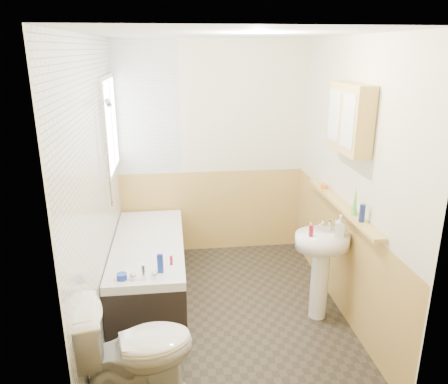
{
  "coord_description": "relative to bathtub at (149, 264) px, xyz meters",
  "views": [
    {
      "loc": [
        -0.46,
        -3.58,
        2.39
      ],
      "look_at": [
        0.0,
        0.15,
        1.15
      ],
      "focal_mm": 35.0,
      "sensor_mm": 36.0,
      "label": 1
    }
  ],
  "objects": [
    {
      "name": "floor",
      "position": [
        0.73,
        -0.49,
        -0.28
      ],
      "size": [
        2.8,
        2.8,
        0.0
      ],
      "primitive_type": "plane",
      "color": "black",
      "rests_on": "ground"
    },
    {
      "name": "ceiling",
      "position": [
        0.73,
        -0.49,
        2.22
      ],
      "size": [
        2.8,
        2.8,
        0.0
      ],
      "primitive_type": "plane",
      "rotation": [
        3.14,
        0.0,
        0.0
      ],
      "color": "white",
      "rests_on": "ground"
    },
    {
      "name": "wall_back",
      "position": [
        0.73,
        0.92,
        0.97
      ],
      "size": [
        2.2,
        0.02,
        2.5
      ],
      "primitive_type": "cube",
      "color": "beige",
      "rests_on": "ground"
    },
    {
      "name": "wall_front",
      "position": [
        0.73,
        -1.9,
        0.97
      ],
      "size": [
        2.2,
        0.02,
        2.5
      ],
      "primitive_type": "cube",
      "color": "beige",
      "rests_on": "ground"
    },
    {
      "name": "wall_left",
      "position": [
        -0.38,
        -0.49,
        0.97
      ],
      "size": [
        0.02,
        2.8,
        2.5
      ],
      "primitive_type": "cube",
      "color": "beige",
      "rests_on": "ground"
    },
    {
      "name": "wall_right",
      "position": [
        1.84,
        -0.49,
        0.97
      ],
      "size": [
        0.02,
        2.8,
        2.5
      ],
      "primitive_type": "cube",
      "color": "beige",
      "rests_on": "ground"
    },
    {
      "name": "wainscot_right",
      "position": [
        1.82,
        -0.49,
        0.22
      ],
      "size": [
        0.01,
        2.8,
        1.0
      ],
      "primitive_type": "cube",
      "color": "tan",
      "rests_on": "wall_right"
    },
    {
      "name": "wainscot_front",
      "position": [
        0.73,
        -1.88,
        0.22
      ],
      "size": [
        2.2,
        0.01,
        1.0
      ],
      "primitive_type": "cube",
      "color": "tan",
      "rests_on": "wall_front"
    },
    {
      "name": "wainscot_back",
      "position": [
        0.73,
        0.89,
        0.22
      ],
      "size": [
        2.2,
        0.01,
        1.0
      ],
      "primitive_type": "cube",
      "color": "tan",
      "rests_on": "wall_back"
    },
    {
      "name": "tile_cladding_left",
      "position": [
        -0.36,
        -0.49,
        0.97
      ],
      "size": [
        0.01,
        2.8,
        2.5
      ],
      "primitive_type": "cube",
      "color": "white",
      "rests_on": "wall_left"
    },
    {
      "name": "tile_return_back",
      "position": [
        0.01,
        0.89,
        1.47
      ],
      "size": [
        0.75,
        0.01,
        1.5
      ],
      "primitive_type": "cube",
      "color": "white",
      "rests_on": "wall_back"
    },
    {
      "name": "window",
      "position": [
        -0.33,
        0.46,
        1.37
      ],
      "size": [
        0.03,
        0.79,
        0.99
      ],
      "color": "white",
      "rests_on": "wall_left"
    },
    {
      "name": "bathtub",
      "position": [
        0.0,
        0.0,
        0.0
      ],
      "size": [
        0.7,
        1.73,
        0.68
      ],
      "color": "black",
      "rests_on": "floor"
    },
    {
      "name": "shower_riser",
      "position": [
        -0.31,
        -0.06,
        1.36
      ],
      "size": [
        0.1,
        0.08,
        1.17
      ],
      "color": "silver",
      "rests_on": "wall_left"
    },
    {
      "name": "toilet",
      "position": [
        -0.03,
        -1.49,
        0.12
      ],
      "size": [
        0.9,
        0.62,
        0.81
      ],
      "primitive_type": "imported",
      "rotation": [
        0.0,
        0.0,
        1.78
      ],
      "color": "white",
      "rests_on": "floor"
    },
    {
      "name": "sink",
      "position": [
        1.57,
        -0.67,
        0.31
      ],
      "size": [
        0.49,
        0.39,
        0.94
      ],
      "rotation": [
        0.0,
        0.0,
        -0.01
      ],
      "color": "white",
      "rests_on": "floor"
    },
    {
      "name": "pine_shelf",
      "position": [
        1.77,
        -0.55,
        0.76
      ],
      "size": [
        0.1,
        1.54,
        0.03
      ],
      "primitive_type": "cube",
      "color": "tan",
      "rests_on": "wall_right"
    },
    {
      "name": "medicine_cabinet",
      "position": [
        1.74,
        -0.62,
        1.56
      ],
      "size": [
        0.16,
        0.62,
        0.56
      ],
      "color": "tan",
      "rests_on": "wall_right"
    },
    {
      "name": "foam_can",
      "position": [
        1.77,
        -0.97,
        0.85
      ],
      "size": [
        0.06,
        0.06,
        0.15
      ],
      "primitive_type": "cylinder",
      "rotation": [
        0.0,
        0.0,
        0.3
      ],
      "color": "navy",
      "rests_on": "pine_shelf"
    },
    {
      "name": "green_bottle",
      "position": [
        1.77,
        -0.82,
        0.9
      ],
      "size": [
        0.06,
        0.06,
        0.25
      ],
      "primitive_type": "cone",
      "rotation": [
        0.0,
        0.0,
        0.2
      ],
      "color": "#59C647",
      "rests_on": "pine_shelf"
    },
    {
      "name": "black_jar",
      "position": [
        1.77,
        -0.09,
        0.8
      ],
      "size": [
        0.08,
        0.08,
        0.04
      ],
      "primitive_type": "cylinder",
      "rotation": [
        0.0,
        0.0,
        0.35
      ],
      "color": "orange",
      "rests_on": "pine_shelf"
    },
    {
      "name": "soap_bottle",
      "position": [
        1.7,
        -0.72,
        0.6
      ],
      "size": [
        0.15,
        0.21,
        0.09
      ],
      "primitive_type": "imported",
      "rotation": [
        0.0,
        0.0,
        -0.37
      ],
      "color": "silver",
      "rests_on": "sink"
    },
    {
      "name": "clear_bottle",
      "position": [
        1.45,
        -0.71,
        0.61
      ],
      "size": [
        0.04,
        0.04,
        0.1
      ],
      "primitive_type": "cylinder",
      "rotation": [
        0.0,
        0.0,
        -0.1
      ],
      "color": "maroon",
      "rests_on": "sink"
    },
    {
      "name": "blue_gel",
      "position": [
        0.14,
        -0.66,
        0.35
      ],
      "size": [
        0.05,
        0.04,
        0.17
      ],
      "primitive_type": "cube",
      "rotation": [
        0.0,
        0.0,
        -0.21
      ],
      "color": "#19339E",
      "rests_on": "bathtub"
    },
    {
      "name": "cream_jar",
      "position": [
        -0.18,
        -0.74,
        0.29
      ],
      "size": [
        0.09,
        0.09,
        0.05
      ],
      "primitive_type": "cylinder",
      "rotation": [
        0.0,
        0.0,
        -0.1
      ],
      "color": "#19339E",
      "rests_on": "bathtub"
    },
    {
      "name": "orange_bottle",
      "position": [
        0.23,
        -0.53,
        0.3
      ],
      "size": [
        0.03,
        0.03,
        0.08
      ],
      "primitive_type": "cylinder",
      "rotation": [
        0.0,
        0.0,
        -0.1
      ],
      "color": "maroon",
      "rests_on": "bathtub"
    }
  ]
}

